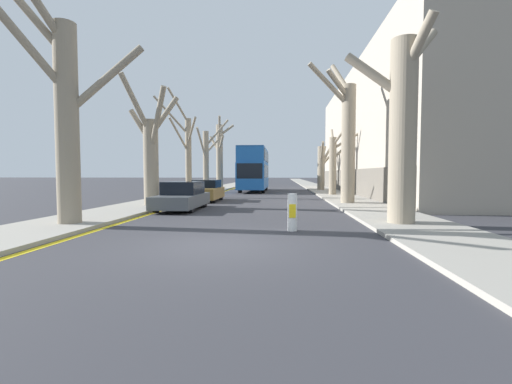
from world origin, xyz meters
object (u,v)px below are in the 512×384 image
at_px(street_tree_left_2, 187,151).
at_px(street_tree_left_3, 207,159).
at_px(parked_car_1, 206,191).
at_px(traffic_bollard, 292,212).
at_px(street_tree_left_0, 65,111).
at_px(street_tree_left_4, 220,154).
at_px(street_tree_left_1, 151,153).
at_px(street_tree_right_3, 322,166).
at_px(street_tree_right_2, 335,161).
at_px(parked_car_0, 182,196).
at_px(double_decker_bus, 254,167).
at_px(street_tree_right_0, 403,125).
at_px(street_tree_right_1, 347,138).

bearing_deg(street_tree_left_2, street_tree_left_3, 90.46).
xyz_separation_m(parked_car_1, traffic_bollard, (5.29, -11.45, -0.08)).
bearing_deg(street_tree_left_0, street_tree_left_4, 89.77).
height_order(street_tree_left_3, parked_car_1, street_tree_left_3).
distance_m(street_tree_left_1, street_tree_right_3, 21.77).
relative_size(street_tree_right_2, parked_car_0, 1.25).
relative_size(street_tree_left_1, street_tree_left_4, 0.83).
height_order(street_tree_left_3, street_tree_right_3, street_tree_left_3).
bearing_deg(street_tree_left_2, double_decker_bus, 65.74).
bearing_deg(parked_car_0, double_decker_bus, 83.26).
xyz_separation_m(street_tree_left_2, traffic_bollard, (7.46, -14.54, -2.91)).
relative_size(street_tree_right_0, street_tree_right_3, 1.41).
bearing_deg(parked_car_0, street_tree_left_3, 98.15).
bearing_deg(street_tree_right_1, parked_car_0, -158.56).
height_order(street_tree_left_2, street_tree_left_4, street_tree_left_4).
distance_m(street_tree_left_1, double_decker_bus, 17.50).
xyz_separation_m(street_tree_left_1, street_tree_left_2, (-0.15, 7.45, 0.59)).
xyz_separation_m(street_tree_left_0, street_tree_left_2, (0.11, 14.25, -0.40)).
height_order(street_tree_right_1, street_tree_right_3, street_tree_right_1).
distance_m(street_tree_left_1, street_tree_right_2, 15.21).
bearing_deg(double_decker_bus, street_tree_left_1, -103.72).
height_order(double_decker_bus, parked_car_1, double_decker_bus).
distance_m(street_tree_left_3, parked_car_1, 10.66).
distance_m(street_tree_left_1, street_tree_right_0, 12.50).
height_order(street_tree_right_3, parked_car_0, street_tree_right_3).
height_order(street_tree_left_0, street_tree_left_4, street_tree_left_0).
distance_m(street_tree_right_1, traffic_bollard, 10.54).
height_order(street_tree_left_4, street_tree_right_0, street_tree_left_4).
bearing_deg(street_tree_left_1, street_tree_right_2, 42.43).
relative_size(street_tree_right_0, street_tree_right_1, 0.85).
bearing_deg(street_tree_right_0, street_tree_left_0, -174.88).
xyz_separation_m(street_tree_left_4, street_tree_right_0, (11.21, -26.81, -0.56)).
bearing_deg(double_decker_bus, street_tree_right_0, -73.11).
height_order(street_tree_left_0, parked_car_0, street_tree_left_0).
bearing_deg(street_tree_left_2, street_tree_right_2, 13.91).
xyz_separation_m(street_tree_right_0, traffic_bollard, (-3.76, -1.31, -2.88)).
height_order(street_tree_left_1, parked_car_0, street_tree_left_1).
height_order(street_tree_left_0, double_decker_bus, street_tree_left_0).
distance_m(street_tree_right_0, parked_car_1, 13.88).
height_order(street_tree_left_1, street_tree_right_1, street_tree_right_1).
bearing_deg(street_tree_right_1, traffic_bollard, -109.74).
bearing_deg(parked_car_1, traffic_bollard, -65.20).
xyz_separation_m(street_tree_right_1, double_decker_bus, (-6.54, 14.66, -1.44)).
bearing_deg(street_tree_right_3, street_tree_left_4, 168.35).
distance_m(street_tree_left_2, street_tree_right_1, 11.99).
xyz_separation_m(street_tree_left_3, double_decker_bus, (4.36, 2.53, -0.80)).
height_order(street_tree_left_3, street_tree_left_4, street_tree_left_4).
xyz_separation_m(street_tree_left_2, parked_car_0, (2.17, -8.52, -2.84)).
bearing_deg(street_tree_left_3, street_tree_left_4, 89.45).
bearing_deg(street_tree_right_2, street_tree_left_0, -123.95).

